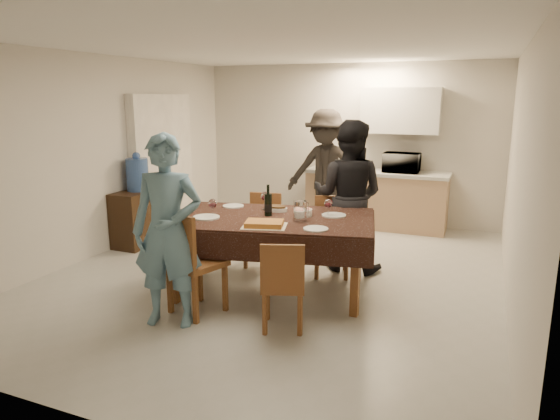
{
  "coord_description": "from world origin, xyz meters",
  "views": [
    {
      "loc": [
        2.2,
        -5.17,
        2.06
      ],
      "look_at": [
        0.17,
        -0.3,
        0.86
      ],
      "focal_mm": 32.0,
      "sensor_mm": 36.0,
      "label": 1
    }
  ],
  "objects_px": {
    "microwave": "(402,163)",
    "person_far": "(348,196)",
    "console": "(140,217)",
    "water_jug": "(137,175)",
    "person_near": "(168,231)",
    "dining_table": "(271,220)",
    "wine_bottle": "(268,200)",
    "person_kitchen": "(325,170)",
    "savoury_tart": "(264,224)",
    "water_pitcher": "(300,211)"
  },
  "relations": [
    {
      "from": "dining_table",
      "to": "person_near",
      "type": "xyz_separation_m",
      "value": [
        -0.55,
        -1.05,
        0.09
      ]
    },
    {
      "from": "console",
      "to": "savoury_tart",
      "type": "bearing_deg",
      "value": -27.35
    },
    {
      "from": "water_pitcher",
      "to": "person_far",
      "type": "bearing_deg",
      "value": 79.7
    },
    {
      "from": "water_jug",
      "to": "person_near",
      "type": "distance_m",
      "value": 2.74
    },
    {
      "from": "microwave",
      "to": "person_far",
      "type": "height_order",
      "value": "person_far"
    },
    {
      "from": "wine_bottle",
      "to": "person_far",
      "type": "bearing_deg",
      "value": 59.04
    },
    {
      "from": "water_pitcher",
      "to": "person_near",
      "type": "distance_m",
      "value": 1.35
    },
    {
      "from": "microwave",
      "to": "person_kitchen",
      "type": "distance_m",
      "value": 1.19
    },
    {
      "from": "microwave",
      "to": "person_kitchen",
      "type": "bearing_deg",
      "value": 22.36
    },
    {
      "from": "person_kitchen",
      "to": "microwave",
      "type": "bearing_deg",
      "value": 22.36
    },
    {
      "from": "person_near",
      "to": "water_pitcher",
      "type": "bearing_deg",
      "value": 31.71
    },
    {
      "from": "console",
      "to": "person_far",
      "type": "bearing_deg",
      "value": 2.27
    },
    {
      "from": "wine_bottle",
      "to": "water_jug",
      "type": "bearing_deg",
      "value": 159.72
    },
    {
      "from": "console",
      "to": "person_near",
      "type": "distance_m",
      "value": 2.78
    },
    {
      "from": "water_jug",
      "to": "person_kitchen",
      "type": "bearing_deg",
      "value": 40.04
    },
    {
      "from": "console",
      "to": "microwave",
      "type": "bearing_deg",
      "value": 34.85
    },
    {
      "from": "console",
      "to": "person_kitchen",
      "type": "relative_size",
      "value": 0.45
    },
    {
      "from": "water_jug",
      "to": "person_kitchen",
      "type": "xyz_separation_m",
      "value": [
        2.17,
        1.82,
        -0.06
      ]
    },
    {
      "from": "console",
      "to": "person_near",
      "type": "relative_size",
      "value": 0.48
    },
    {
      "from": "console",
      "to": "person_near",
      "type": "height_order",
      "value": "person_near"
    },
    {
      "from": "savoury_tart",
      "to": "person_far",
      "type": "xyz_separation_m",
      "value": [
        0.45,
        1.43,
        0.05
      ]
    },
    {
      "from": "dining_table",
      "to": "person_far",
      "type": "relative_size",
      "value": 1.3
    },
    {
      "from": "person_far",
      "to": "person_kitchen",
      "type": "xyz_separation_m",
      "value": [
        -0.82,
        1.7,
        0.04
      ]
    },
    {
      "from": "person_near",
      "to": "wine_bottle",
      "type": "bearing_deg",
      "value": 49.25
    },
    {
      "from": "dining_table",
      "to": "water_jug",
      "type": "xyz_separation_m",
      "value": [
        -2.44,
        0.93,
        0.21
      ]
    },
    {
      "from": "dining_table",
      "to": "savoury_tart",
      "type": "distance_m",
      "value": 0.4
    },
    {
      "from": "console",
      "to": "person_kitchen",
      "type": "xyz_separation_m",
      "value": [
        2.17,
        1.82,
        0.55
      ]
    },
    {
      "from": "water_jug",
      "to": "savoury_tart",
      "type": "height_order",
      "value": "water_jug"
    },
    {
      "from": "person_kitchen",
      "to": "water_pitcher",
      "type": "bearing_deg",
      "value": -77.52
    },
    {
      "from": "wine_bottle",
      "to": "person_near",
      "type": "distance_m",
      "value": 1.21
    },
    {
      "from": "person_near",
      "to": "person_far",
      "type": "relative_size",
      "value": 0.97
    },
    {
      "from": "person_near",
      "to": "microwave",
      "type": "bearing_deg",
      "value": 55.79
    },
    {
      "from": "microwave",
      "to": "person_near",
      "type": "distance_m",
      "value": 4.47
    },
    {
      "from": "water_jug",
      "to": "person_far",
      "type": "relative_size",
      "value": 0.25
    },
    {
      "from": "dining_table",
      "to": "console",
      "type": "bearing_deg",
      "value": 146.52
    },
    {
      "from": "console",
      "to": "person_kitchen",
      "type": "height_order",
      "value": "person_kitchen"
    },
    {
      "from": "console",
      "to": "water_jug",
      "type": "distance_m",
      "value": 0.61
    },
    {
      "from": "water_jug",
      "to": "person_kitchen",
      "type": "height_order",
      "value": "person_kitchen"
    },
    {
      "from": "water_jug",
      "to": "microwave",
      "type": "xyz_separation_m",
      "value": [
        3.26,
        2.27,
        0.06
      ]
    },
    {
      "from": "water_pitcher",
      "to": "water_jug",
      "type": "bearing_deg",
      "value": 160.59
    },
    {
      "from": "dining_table",
      "to": "wine_bottle",
      "type": "distance_m",
      "value": 0.22
    },
    {
      "from": "person_kitchen",
      "to": "console",
      "type": "bearing_deg",
      "value": -139.96
    },
    {
      "from": "water_jug",
      "to": "person_near",
      "type": "relative_size",
      "value": 0.26
    },
    {
      "from": "water_jug",
      "to": "savoury_tart",
      "type": "xyz_separation_m",
      "value": [
        2.54,
        -1.31,
        -0.15
      ]
    },
    {
      "from": "person_near",
      "to": "console",
      "type": "bearing_deg",
      "value": 117.27
    },
    {
      "from": "dining_table",
      "to": "person_far",
      "type": "distance_m",
      "value": 1.19
    },
    {
      "from": "person_kitchen",
      "to": "person_near",
      "type": "bearing_deg",
      "value": -94.21
    },
    {
      "from": "savoury_tart",
      "to": "person_near",
      "type": "relative_size",
      "value": 0.24
    },
    {
      "from": "wine_bottle",
      "to": "microwave",
      "type": "distance_m",
      "value": 3.27
    },
    {
      "from": "wine_bottle",
      "to": "person_kitchen",
      "type": "distance_m",
      "value": 2.71
    }
  ]
}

